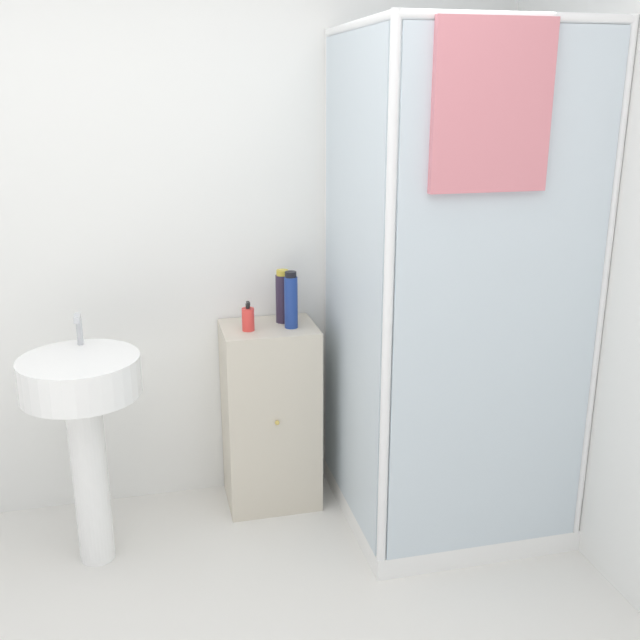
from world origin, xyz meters
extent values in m
cube|color=white|center=(0.00, 1.70, 1.25)|extent=(6.40, 0.06, 2.50)
cube|color=white|center=(1.23, 1.23, 0.04)|extent=(0.88, 0.88, 0.09)
cylinder|color=white|center=(1.65, 1.65, 1.04)|extent=(0.04, 0.04, 2.08)
cylinder|color=white|center=(0.81, 1.65, 1.04)|extent=(0.04, 0.04, 2.08)
cylinder|color=white|center=(1.65, 0.81, 1.04)|extent=(0.04, 0.04, 2.08)
cylinder|color=white|center=(0.81, 0.81, 1.04)|extent=(0.04, 0.04, 2.08)
cylinder|color=white|center=(1.23, 0.81, 2.07)|extent=(0.84, 0.04, 0.04)
cylinder|color=white|center=(1.23, 1.65, 2.07)|extent=(0.84, 0.04, 0.04)
cylinder|color=white|center=(0.81, 1.23, 2.07)|extent=(0.04, 0.84, 0.04)
cylinder|color=white|center=(1.65, 1.23, 2.07)|extent=(0.04, 0.84, 0.04)
cube|color=silver|center=(1.23, 0.80, 1.07)|extent=(0.81, 0.01, 1.96)
cube|color=silver|center=(0.80, 1.23, 1.07)|extent=(0.01, 0.81, 1.96)
cylinder|color=#B7BABF|center=(1.45, 1.59, 0.87)|extent=(0.02, 0.02, 1.56)
cylinder|color=#B7BABF|center=(1.45, 1.54, 1.67)|extent=(0.07, 0.07, 0.04)
cube|color=#D1757F|center=(1.14, 0.77, 1.79)|extent=(0.42, 0.03, 0.56)
cube|color=beige|center=(0.50, 1.50, 0.42)|extent=(0.41, 0.33, 0.85)
sphere|color=gold|center=(0.50, 1.33, 0.47)|extent=(0.02, 0.02, 0.02)
cylinder|color=white|center=(-0.28, 1.21, 0.36)|extent=(0.14, 0.14, 0.72)
cylinder|color=white|center=(-0.28, 1.21, 0.80)|extent=(0.46, 0.46, 0.15)
cylinder|color=#B7BABF|center=(-0.28, 1.37, 0.94)|extent=(0.02, 0.02, 0.13)
cube|color=#B7BABF|center=(-0.28, 1.34, 0.99)|extent=(0.02, 0.07, 0.02)
cylinder|color=red|center=(0.40, 1.47, 0.90)|extent=(0.05, 0.05, 0.10)
cylinder|color=black|center=(0.40, 1.47, 0.96)|extent=(0.02, 0.02, 0.02)
cube|color=black|center=(0.40, 1.45, 0.97)|extent=(0.01, 0.03, 0.01)
cylinder|color=#281E33|center=(0.57, 1.55, 0.96)|extent=(0.06, 0.06, 0.21)
cylinder|color=gold|center=(0.57, 1.55, 1.08)|extent=(0.05, 0.05, 0.02)
cylinder|color=navy|center=(0.59, 1.46, 0.96)|extent=(0.06, 0.06, 0.23)
cylinder|color=black|center=(0.59, 1.46, 1.09)|extent=(0.05, 0.05, 0.02)
camera|label=1|loc=(-0.02, -1.58, 1.84)|focal=42.00mm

